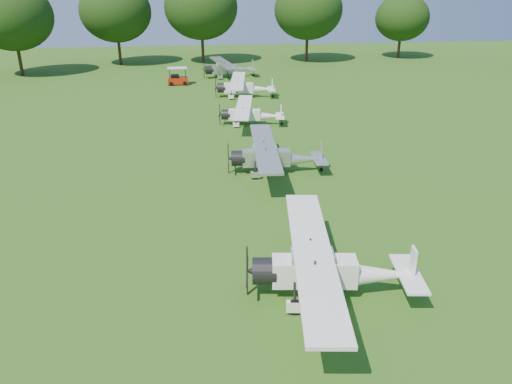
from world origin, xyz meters
TOP-DOWN VIEW (x-y plane):
  - ground at (0.00, 0.00)m, footprint 160.00×160.00m
  - tree_belt at (3.57, 0.16)m, footprint 137.36×130.27m
  - aircraft_3 at (0.94, -6.93)m, footprint 7.16×11.36m
  - aircraft_4 at (1.06, 7.40)m, footprint 6.62×10.55m
  - aircraft_5 at (0.85, 19.56)m, footprint 5.90×9.35m
  - aircraft_6 at (1.49, 30.97)m, footprint 6.70×10.63m
  - aircraft_7 at (0.77, 43.39)m, footprint 7.14×11.32m
  - golf_cart at (-5.84, 39.23)m, footprint 2.51×1.61m

SIDE VIEW (x-z plane):
  - ground at x=0.00m, z-range 0.00..0.00m
  - golf_cart at x=-5.84m, z-range -0.35..1.75m
  - aircraft_5 at x=0.85m, z-range 0.15..1.99m
  - aircraft_4 at x=1.06m, z-range 0.18..2.25m
  - aircraft_6 at x=1.49m, z-range 0.18..2.26m
  - aircraft_7 at x=0.77m, z-range 0.19..2.41m
  - aircraft_3 at x=0.94m, z-range 0.19..2.42m
  - tree_belt at x=3.57m, z-range 0.77..15.29m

